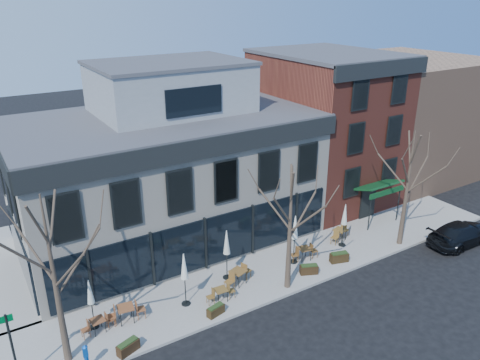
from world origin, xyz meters
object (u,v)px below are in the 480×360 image
umbrella_0 (90,294)px  call_box (86,356)px  cafe_set_0 (98,324)px  parked_sedan (462,233)px

umbrella_0 → call_box: bearing=-111.8°
call_box → umbrella_0: 2.96m
cafe_set_0 → umbrella_0: size_ratio=0.62×
parked_sedan → cafe_set_0: bearing=82.4°
cafe_set_0 → umbrella_0: bearing=99.2°
call_box → umbrella_0: (1.00, 2.51, 1.21)m
parked_sedan → call_box: (-23.46, 1.63, 0.08)m
cafe_set_0 → umbrella_0: (-0.07, 0.44, 1.44)m
call_box → parked_sedan: bearing=-4.0°
umbrella_0 → cafe_set_0: bearing=-80.8°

